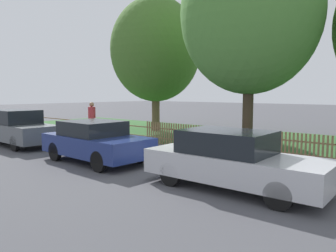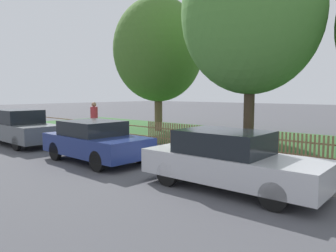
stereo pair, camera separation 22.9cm
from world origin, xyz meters
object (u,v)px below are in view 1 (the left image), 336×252
object	(u,v)px
parked_car_navy_estate	(232,160)
tree_behind_motorcycle	(250,14)
tree_nearest_kerb	(156,50)
pedestrian_near_fence	(92,118)
covered_motorcycle	(224,138)
parked_car_silver_hatchback	(17,128)
parked_car_black_saloon	(96,141)

from	to	relation	value
parked_car_navy_estate	tree_behind_motorcycle	distance (m)	7.34
tree_nearest_kerb	pedestrian_near_fence	size ratio (longest dim) A/B	4.34
covered_motorcycle	tree_nearest_kerb	size ratio (longest dim) A/B	0.26
parked_car_silver_hatchback	tree_nearest_kerb	world-z (taller)	tree_nearest_kerb
parked_car_silver_hatchback	tree_behind_motorcycle	size ratio (longest dim) A/B	0.54
covered_motorcycle	pedestrian_near_fence	xyz separation A→B (m)	(-7.56, -0.11, 0.38)
tree_behind_motorcycle	covered_motorcycle	bearing A→B (deg)	-88.90
parked_car_black_saloon	covered_motorcycle	world-z (taller)	parked_car_black_saloon
parked_car_silver_hatchback	pedestrian_near_fence	world-z (taller)	pedestrian_near_fence
parked_car_silver_hatchback	parked_car_navy_estate	bearing A→B (deg)	2.50
tree_behind_motorcycle	pedestrian_near_fence	size ratio (longest dim) A/B	4.67
pedestrian_near_fence	parked_car_silver_hatchback	bearing A→B (deg)	156.51
parked_car_navy_estate	tree_behind_motorcycle	bearing A→B (deg)	112.04
parked_car_navy_estate	tree_behind_motorcycle	size ratio (longest dim) A/B	0.51
parked_car_black_saloon	tree_behind_motorcycle	size ratio (longest dim) A/B	0.46
tree_nearest_kerb	pedestrian_near_fence	xyz separation A→B (m)	(-0.28, -4.45, -3.77)
parked_car_navy_estate	tree_nearest_kerb	xyz separation A→B (m)	(-9.49, 7.70, 4.10)
tree_nearest_kerb	tree_behind_motorcycle	size ratio (longest dim) A/B	0.93
tree_nearest_kerb	pedestrian_near_fence	world-z (taller)	tree_nearest_kerb
parked_car_black_saloon	parked_car_navy_estate	xyz separation A→B (m)	(4.95, 0.20, 0.00)
parked_car_silver_hatchback	tree_nearest_kerb	bearing A→B (deg)	84.60
parked_car_navy_estate	covered_motorcycle	size ratio (longest dim) A/B	2.14
pedestrian_near_fence	parked_car_black_saloon	bearing A→B (deg)	-138.81
parked_car_silver_hatchback	covered_motorcycle	world-z (taller)	parked_car_silver_hatchback
parked_car_silver_hatchback	covered_motorcycle	size ratio (longest dim) A/B	2.27
parked_car_silver_hatchback	pedestrian_near_fence	xyz separation A→B (m)	(0.63, 3.49, 0.26)
parked_car_black_saloon	tree_nearest_kerb	bearing A→B (deg)	121.14
parked_car_silver_hatchback	tree_behind_motorcycle	distance (m)	10.83
parked_car_silver_hatchback	parked_car_navy_estate	size ratio (longest dim) A/B	1.06
parked_car_navy_estate	parked_car_silver_hatchback	bearing A→B (deg)	-179.90
tree_nearest_kerb	pedestrian_near_fence	bearing A→B (deg)	-93.65
parked_car_navy_estate	pedestrian_near_fence	size ratio (longest dim) A/B	2.40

